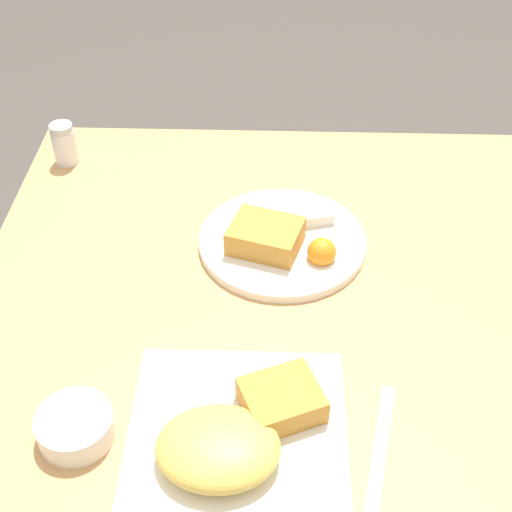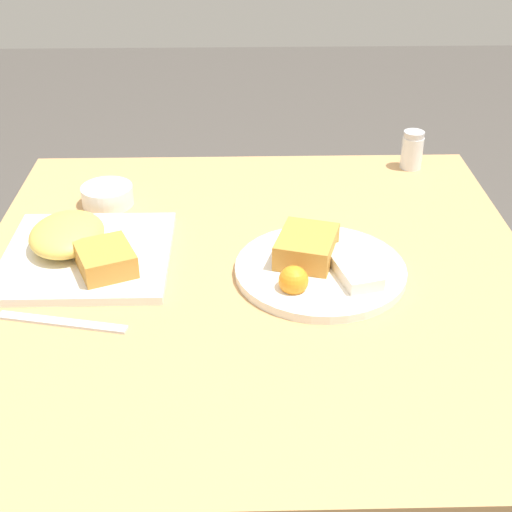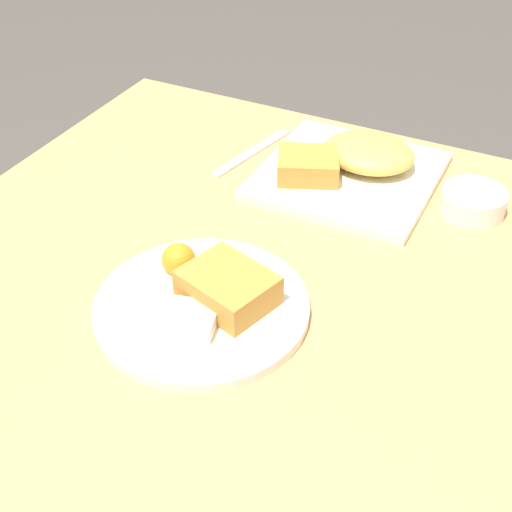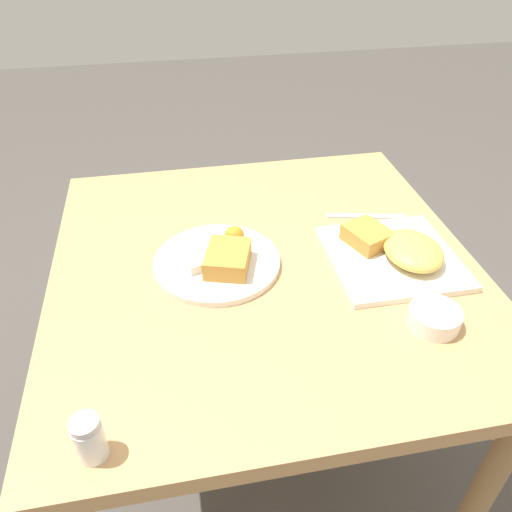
{
  "view_description": "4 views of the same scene",
  "coord_description": "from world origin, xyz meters",
  "px_view_note": "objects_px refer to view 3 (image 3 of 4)",
  "views": [
    {
      "loc": [
        -0.01,
        -0.76,
        1.45
      ],
      "look_at": [
        -0.03,
        0.01,
        0.77
      ],
      "focal_mm": 50.0,
      "sensor_mm": 36.0,
      "label": 1
    },
    {
      "loc": [
        0.93,
        -0.02,
        1.31
      ],
      "look_at": [
        -0.01,
        0.0,
        0.74
      ],
      "focal_mm": 50.0,
      "sensor_mm": 36.0,
      "label": 2
    },
    {
      "loc": [
        -0.34,
        0.64,
        1.31
      ],
      "look_at": [
        -0.02,
        0.02,
        0.76
      ],
      "focal_mm": 50.0,
      "sensor_mm": 36.0,
      "label": 3
    },
    {
      "loc": [
        -0.81,
        0.17,
        1.36
      ],
      "look_at": [
        -0.01,
        0.02,
        0.74
      ],
      "focal_mm": 35.0,
      "sensor_mm": 36.0,
      "label": 4
    }
  ],
  "objects_px": {
    "plate_square_near": "(351,166)",
    "butter_knife": "(252,152)",
    "sauce_ramekin": "(474,201)",
    "plate_oval_far": "(204,301)"
  },
  "relations": [
    {
      "from": "plate_square_near",
      "to": "butter_knife",
      "type": "xyz_separation_m",
      "value": [
        0.17,
        0.0,
        -0.02
      ]
    },
    {
      "from": "plate_square_near",
      "to": "sauce_ramekin",
      "type": "xyz_separation_m",
      "value": [
        -0.19,
        0.01,
        -0.0
      ]
    },
    {
      "from": "plate_oval_far",
      "to": "butter_knife",
      "type": "relative_size",
      "value": 1.4
    },
    {
      "from": "plate_square_near",
      "to": "butter_knife",
      "type": "bearing_deg",
      "value": 0.41
    },
    {
      "from": "plate_square_near",
      "to": "plate_oval_far",
      "type": "height_order",
      "value": "plate_square_near"
    },
    {
      "from": "plate_square_near",
      "to": "sauce_ramekin",
      "type": "height_order",
      "value": "plate_square_near"
    },
    {
      "from": "plate_square_near",
      "to": "plate_oval_far",
      "type": "bearing_deg",
      "value": 82.08
    },
    {
      "from": "plate_oval_far",
      "to": "butter_knife",
      "type": "distance_m",
      "value": 0.39
    },
    {
      "from": "plate_square_near",
      "to": "butter_knife",
      "type": "distance_m",
      "value": 0.17
    },
    {
      "from": "sauce_ramekin",
      "to": "butter_knife",
      "type": "distance_m",
      "value": 0.36
    }
  ]
}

